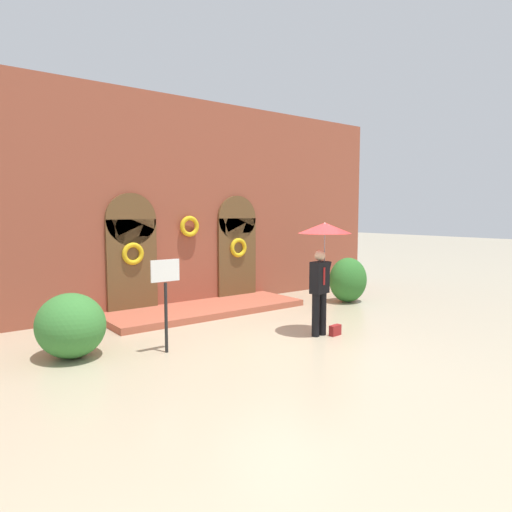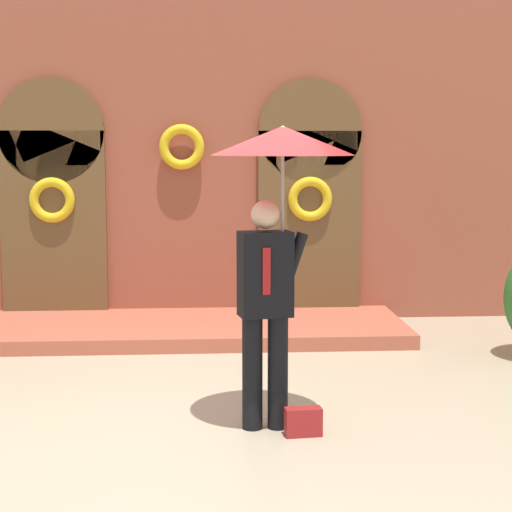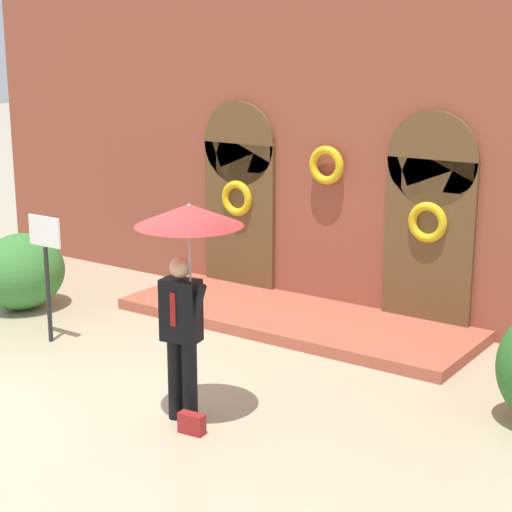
% 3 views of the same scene
% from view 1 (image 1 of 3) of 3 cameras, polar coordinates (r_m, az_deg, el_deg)
% --- Properties ---
extents(ground_plane, '(80.00, 80.00, 0.00)m').
position_cam_1_polar(ground_plane, '(9.53, 3.41, -10.19)').
color(ground_plane, tan).
extents(building_facade, '(14.00, 2.30, 5.60)m').
position_cam_1_polar(building_facade, '(12.61, -9.03, 5.89)').
color(building_facade, brown).
rests_on(building_facade, ground).
extents(person_with_umbrella, '(1.10, 1.10, 2.36)m').
position_cam_1_polar(person_with_umbrella, '(9.53, 8.43, 1.45)').
color(person_with_umbrella, black).
rests_on(person_with_umbrella, ground).
extents(handbag, '(0.29, 0.15, 0.22)m').
position_cam_1_polar(handbag, '(9.82, 9.87, -9.13)').
color(handbag, maroon).
rests_on(handbag, ground).
extents(sign_post, '(0.56, 0.06, 1.72)m').
position_cam_1_polar(sign_post, '(8.48, -11.24, -4.20)').
color(sign_post, black).
rests_on(sign_post, ground).
extents(shrub_left, '(1.19, 1.35, 1.15)m').
position_cam_1_polar(shrub_left, '(8.81, -22.15, -8.04)').
color(shrub_left, '#387A33').
rests_on(shrub_left, ground).
extents(shrub_right, '(1.16, 0.98, 1.28)m').
position_cam_1_polar(shrub_right, '(13.36, 11.43, -2.94)').
color(shrub_right, '#2D6B28').
rests_on(shrub_right, ground).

